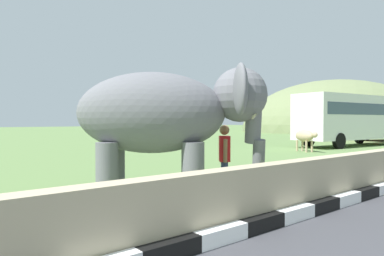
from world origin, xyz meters
TOP-DOWN VIEW (x-y plane):
  - barrier_parapet at (2.00, 4.47)m, footprint 28.00×0.36m
  - elephant at (1.84, 6.61)m, footprint 3.94×3.65m
  - person_handler at (3.22, 6.35)m, footprint 0.49×0.55m
  - bus_white at (21.59, 12.44)m, footprint 9.74×3.46m
  - cow_near at (15.03, 11.84)m, footprint 1.13×1.90m
  - hill_east at (55.00, 31.15)m, footprint 36.38×29.10m

SIDE VIEW (x-z plane):
  - hill_east at x=55.00m, z-range -8.73..8.73m
  - barrier_parapet at x=2.00m, z-range 0.00..1.00m
  - cow_near at x=15.03m, z-range 0.26..1.48m
  - person_handler at x=3.22m, z-range 0.10..1.75m
  - elephant at x=1.84m, z-range 0.43..3.32m
  - bus_white at x=21.59m, z-range 0.33..3.83m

